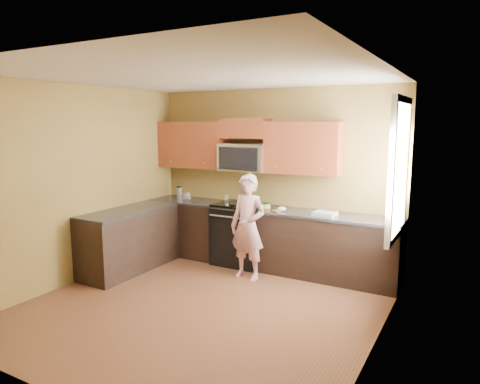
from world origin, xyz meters
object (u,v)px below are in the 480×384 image
Objects in this scene: travel_mug at (180,198)px; stove at (240,234)px; microwave at (244,171)px; frying_pan at (238,207)px; butter_tub at (266,208)px; woman at (248,227)px.

stove is at bearing -5.77° from travel_mug.
microwave is 0.64m from frying_pan.
frying_pan is 3.45× the size of butter_tub.
butter_tub is (0.02, 0.55, 0.18)m from woman.
butter_tub is at bearing 93.61° from woman.
woman is 0.58m from butter_tub.
frying_pan is at bearing -15.64° from travel_mug.
microwave is 3.82× the size of travel_mug.
stove is 0.98m from microwave.
butter_tub is 1.70m from travel_mug.
stove is at bearing 98.02° from frying_pan.
travel_mug is (-1.37, 0.38, -0.03)m from frying_pan.
woman reaches higher than travel_mug.
microwave reaches higher than butter_tub.
butter_tub is 0.65× the size of travel_mug.
butter_tub is (0.33, 0.28, -0.03)m from frying_pan.
travel_mug is at bearing 174.23° from stove.
butter_tub is (0.43, -0.10, -0.53)m from microwave.
microwave is 0.51× the size of woman.
stove is 0.62m from butter_tub.
butter_tub is at bearing 2.98° from stove.
microwave reaches higher than stove.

